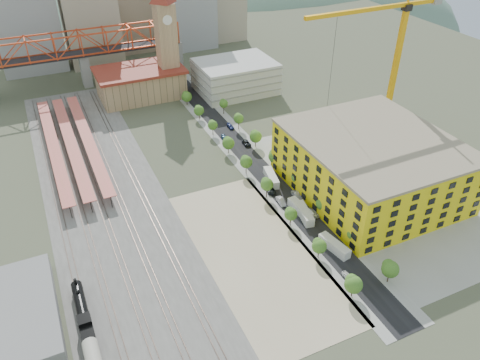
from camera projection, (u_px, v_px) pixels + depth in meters
name	position (u px, v px, depth m)	size (l,w,h in m)	color
ground	(224.00, 189.00, 151.98)	(400.00, 400.00, 0.00)	#474C38
ballast_strip	(101.00, 187.00, 152.60)	(36.00, 165.00, 0.06)	#605E59
dirt_lot	(256.00, 253.00, 126.94)	(28.00, 67.00, 0.06)	tan
street_asphalt	(248.00, 156.00, 168.77)	(12.00, 170.00, 0.06)	black
sidewalk_west	(234.00, 159.00, 166.86)	(3.00, 170.00, 0.04)	gray
sidewalk_east	(262.00, 153.00, 170.68)	(3.00, 170.00, 0.04)	gray
construction_pad	(374.00, 187.00, 152.57)	(50.00, 90.00, 0.06)	gray
rail_tracks	(96.00, 188.00, 151.90)	(26.56, 160.00, 0.18)	#382B23
platform_canopies	(71.00, 142.00, 169.26)	(16.00, 80.00, 4.12)	#D45351
station_hall	(141.00, 83.00, 208.00)	(38.00, 24.00, 13.10)	tan
clock_tower	(166.00, 30.00, 198.61)	(12.00, 12.00, 52.00)	tan
parking_garage	(235.00, 76.00, 213.04)	(34.00, 26.00, 14.00)	silver
truss_bridge	(81.00, 46.00, 211.46)	(94.00, 9.60, 25.60)	gray
construction_building	(371.00, 165.00, 146.25)	(44.60, 50.60, 18.80)	yellow
warehouse	(6.00, 320.00, 105.16)	(22.00, 32.00, 5.00)	gray
street_trees	(260.00, 170.00, 161.28)	(15.40, 124.40, 8.00)	#2F611D
skyline	(130.00, 10.00, 248.50)	(133.00, 46.00, 60.00)	#9EA0A3
distant_hills	(156.00, 94.00, 407.51)	(647.00, 264.00, 227.00)	#4C6B59
locomotive	(83.00, 314.00, 107.18)	(2.91, 22.45, 5.61)	black
tower_crane	(391.00, 47.00, 160.06)	(53.98, 2.86, 57.62)	#FAAD10
site_trailer_a	(334.00, 246.00, 127.21)	(2.63, 10.01, 2.74)	silver
site_trailer_b	(304.00, 214.00, 138.90)	(2.66, 10.10, 2.76)	silver
site_trailer_c	(300.00, 209.00, 140.64)	(2.68, 10.17, 2.78)	silver
site_trailer_d	(271.00, 178.00, 154.64)	(2.72, 10.35, 2.83)	silver
car_0	(348.00, 277.00, 118.62)	(1.64, 4.08, 1.39)	silver
car_1	(281.00, 201.00, 144.88)	(1.70, 4.87, 1.61)	#A1A1A6
car_2	(270.00, 190.00, 150.07)	(2.50, 5.41, 1.50)	black
car_3	(225.00, 138.00, 178.20)	(1.92, 4.72, 1.37)	navy
car_4	(313.00, 213.00, 140.07)	(1.82, 4.53, 1.54)	silver
car_5	(297.00, 195.00, 147.44)	(1.70, 4.88, 1.61)	#A0A0A5
car_6	(247.00, 143.00, 175.04)	(2.30, 5.00, 1.39)	black
car_7	(230.00, 126.00, 186.23)	(1.88, 4.61, 1.34)	navy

